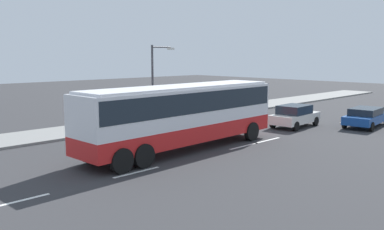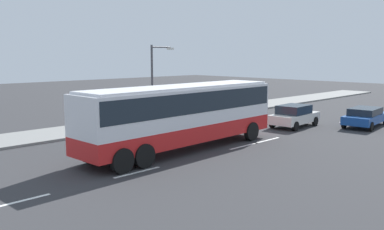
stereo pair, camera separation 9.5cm
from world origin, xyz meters
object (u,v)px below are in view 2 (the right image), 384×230
Objects in this scene: coach_bus at (183,110)px; street_lamp at (155,77)px; car_white_minivan at (294,115)px; pedestrian_near_curb at (185,103)px; pedestrian_at_crossing at (160,106)px; car_blue_saloon at (365,116)px.

street_lamp reaches higher than coach_bus.
car_white_minivan is 2.49× the size of pedestrian_near_curb.
pedestrian_near_curb is 0.97× the size of pedestrian_at_crossing.
car_blue_saloon is at bearing -48.55° from street_lamp.
street_lamp reaches higher than car_blue_saloon.
car_white_minivan is 0.87× the size of car_blue_saloon.
pedestrian_at_crossing reaches higher than car_blue_saloon.
coach_bus is 14.72m from car_blue_saloon.
pedestrian_near_curb is at bearing -5.01° from pedestrian_at_crossing.
car_white_minivan is 2.42× the size of pedestrian_at_crossing.
pedestrian_at_crossing is (-8.95, 11.89, 0.44)m from car_blue_saloon.
coach_bus is 6.94× the size of pedestrian_at_crossing.
street_lamp is at bearing 58.44° from coach_bus.
pedestrian_near_curb is (-2.24, 8.81, 0.33)m from car_white_minivan.
pedestrian_near_curb reaches higher than car_blue_saloon.
street_lamp is at bearing 125.61° from car_white_minivan.
street_lamp reaches higher than pedestrian_near_curb.
car_blue_saloon is 15.21m from street_lamp.
pedestrian_near_curb is (8.24, 8.51, -0.98)m from coach_bus.
coach_bus reaches higher than car_blue_saloon.
car_white_minivan is 0.77× the size of street_lamp.
pedestrian_near_curb is 0.31× the size of street_lamp.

